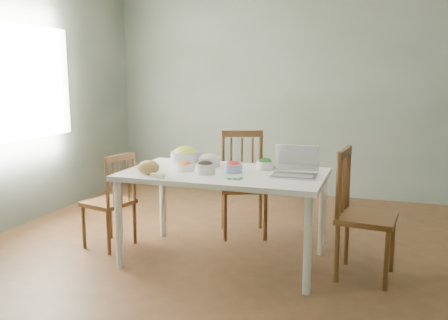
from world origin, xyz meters
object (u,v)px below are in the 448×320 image
(chair_left, at_px, (109,200))
(chair_right, at_px, (367,215))
(bread_boule, at_px, (149,167))
(laptop, at_px, (294,162))
(dining_table, at_px, (224,217))
(chair_far, at_px, (244,184))
(bowl_squash, at_px, (185,156))

(chair_left, bearing_deg, chair_right, 104.71)
(chair_left, distance_m, chair_right, 2.28)
(bread_boule, height_order, laptop, laptop)
(dining_table, relative_size, chair_far, 1.62)
(chair_left, distance_m, bread_boule, 0.75)
(chair_left, bearing_deg, dining_table, 103.68)
(chair_far, bearing_deg, dining_table, -108.81)
(bowl_squash, bearing_deg, laptop, -12.66)
(bread_boule, bearing_deg, dining_table, 27.70)
(chair_far, distance_m, bowl_squash, 0.72)
(chair_right, relative_size, laptop, 2.88)
(dining_table, distance_m, bowl_squash, 0.68)
(chair_right, bearing_deg, chair_left, 97.54)
(bread_boule, xyz_separation_m, bowl_squash, (0.11, 0.51, 0.02))
(chair_left, bearing_deg, bowl_squash, 121.70)
(dining_table, relative_size, bread_boule, 9.48)
(chair_far, bearing_deg, chair_left, -168.41)
(chair_left, bearing_deg, laptop, 103.27)
(chair_right, bearing_deg, bread_boule, 107.41)
(chair_far, relative_size, chair_left, 1.16)
(dining_table, bearing_deg, chair_far, 93.03)
(chair_left, distance_m, laptop, 1.77)
(dining_table, distance_m, chair_left, 1.12)
(chair_far, xyz_separation_m, bowl_squash, (-0.40, -0.49, 0.34))
(dining_table, height_order, bread_boule, bread_boule)
(chair_right, relative_size, bowl_squash, 3.75)
(chair_far, distance_m, chair_right, 1.37)
(chair_far, bearing_deg, laptop, -70.95)
(dining_table, height_order, chair_right, chair_right)
(bread_boule, bearing_deg, bowl_squash, 78.12)
(chair_far, relative_size, bread_boule, 5.85)
(chair_left, bearing_deg, chair_far, 137.03)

